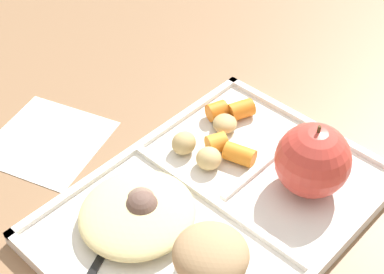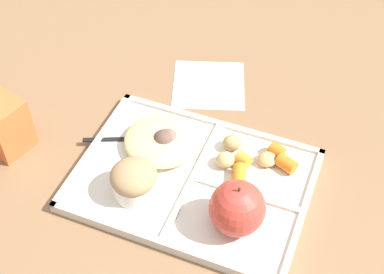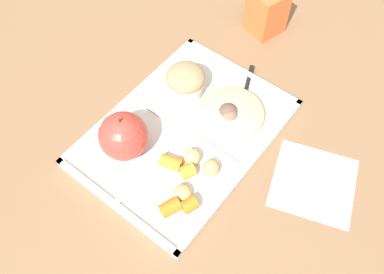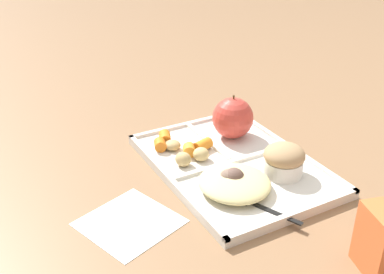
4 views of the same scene
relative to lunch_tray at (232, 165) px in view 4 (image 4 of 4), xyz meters
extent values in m
plane|color=#846042|center=(0.00, 0.00, -0.01)|extent=(6.00, 6.00, 0.00)
cube|color=silver|center=(0.00, 0.00, 0.00)|extent=(0.36, 0.26, 0.01)
cube|color=silver|center=(0.00, -0.12, 0.01)|extent=(0.36, 0.01, 0.01)
cube|color=silver|center=(0.00, 0.12, 0.01)|extent=(0.36, 0.01, 0.01)
cube|color=silver|center=(-0.17, 0.00, 0.01)|extent=(0.01, 0.26, 0.01)
cube|color=silver|center=(0.17, 0.00, 0.01)|extent=(0.01, 0.26, 0.01)
cube|color=silver|center=(0.00, 0.00, 0.01)|extent=(0.01, 0.24, 0.01)
cube|color=silver|center=(-0.09, 0.00, 0.01)|extent=(0.16, 0.01, 0.01)
sphere|color=#C63D33|center=(-0.09, 0.06, 0.05)|extent=(0.08, 0.08, 0.08)
cylinder|color=#4C381E|center=(-0.09, 0.06, 0.09)|extent=(0.00, 0.00, 0.01)
cylinder|color=silver|center=(0.07, 0.06, 0.02)|extent=(0.07, 0.07, 0.03)
ellipsoid|color=tan|center=(0.07, 0.06, 0.04)|extent=(0.07, 0.07, 0.04)
cylinder|color=orange|center=(-0.06, -0.06, 0.02)|extent=(0.03, 0.03, 0.02)
cylinder|color=orange|center=(-0.07, -0.02, 0.02)|extent=(0.03, 0.04, 0.02)
cylinder|color=orange|center=(-0.11, -0.09, 0.02)|extent=(0.03, 0.03, 0.02)
cylinder|color=orange|center=(-0.13, -0.07, 0.02)|extent=(0.04, 0.03, 0.02)
ellipsoid|color=tan|center=(-0.10, -0.07, 0.01)|extent=(0.04, 0.04, 0.02)
ellipsoid|color=tan|center=(-0.04, -0.04, 0.02)|extent=(0.04, 0.04, 0.02)
ellipsoid|color=tan|center=(-0.03, -0.08, 0.02)|extent=(0.04, 0.03, 0.03)
ellipsoid|color=#D6C684|center=(0.07, -0.04, 0.02)|extent=(0.12, 0.12, 0.03)
sphere|color=#755B4C|center=(0.07, -0.04, 0.02)|extent=(0.03, 0.03, 0.03)
sphere|color=#755B4C|center=(0.06, -0.05, 0.02)|extent=(0.03, 0.03, 0.03)
sphere|color=brown|center=(0.07, -0.04, 0.02)|extent=(0.04, 0.04, 0.04)
sphere|color=brown|center=(0.07, -0.04, 0.02)|extent=(0.03, 0.03, 0.03)
cube|color=black|center=(0.16, -0.02, 0.01)|extent=(0.09, 0.04, 0.00)
cube|color=black|center=(0.10, -0.05, 0.01)|extent=(0.04, 0.03, 0.00)
cylinder|color=black|center=(0.07, -0.05, 0.01)|extent=(0.02, 0.01, 0.00)
cylinder|color=black|center=(0.07, -0.06, 0.01)|extent=(0.02, 0.01, 0.00)
cylinder|color=black|center=(0.08, -0.07, 0.01)|extent=(0.02, 0.01, 0.00)
cube|color=white|center=(0.06, -0.22, -0.01)|extent=(0.16, 0.16, 0.00)
camera|label=1|loc=(0.31, 0.25, 0.47)|focal=53.90mm
camera|label=2|loc=(-0.19, 0.49, 0.68)|focal=51.77mm
camera|label=3|loc=(-0.31, -0.26, 0.61)|focal=39.34mm
camera|label=4|loc=(0.61, -0.42, 0.45)|focal=44.63mm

